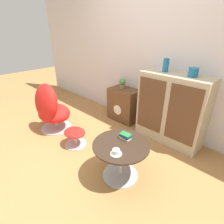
# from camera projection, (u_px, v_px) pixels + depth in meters

# --- Properties ---
(ground_plane) EXTENTS (12.00, 12.00, 0.00)m
(ground_plane) POSITION_uv_depth(u_px,v_px,m) (77.00, 163.00, 2.32)
(ground_plane) COLOR #A87542
(wall_back) EXTENTS (6.40, 0.06, 2.60)m
(wall_back) POSITION_uv_depth(u_px,v_px,m) (152.00, 50.00, 2.78)
(wall_back) COLOR silver
(wall_back) RESTS_ON ground_plane
(sideboard) EXTENTS (0.98, 0.42, 1.05)m
(sideboard) POSITION_uv_depth(u_px,v_px,m) (172.00, 109.00, 2.60)
(sideboard) COLOR tan
(sideboard) RESTS_ON ground_plane
(tv_console) EXTENTS (0.56, 0.37, 0.61)m
(tv_console) POSITION_uv_depth(u_px,v_px,m) (124.00, 105.00, 3.31)
(tv_console) COLOR brown
(tv_console) RESTS_ON ground_plane
(egg_chair) EXTENTS (0.61, 0.56, 0.85)m
(egg_chair) POSITION_uv_depth(u_px,v_px,m) (50.00, 108.00, 2.91)
(egg_chair) COLOR #B7B7BC
(egg_chair) RESTS_ON ground_plane
(ottoman) EXTENTS (0.34, 0.32, 0.27)m
(ottoman) POSITION_uv_depth(u_px,v_px,m) (75.00, 135.00, 2.60)
(ottoman) COLOR #B7B7BC
(ottoman) RESTS_ON ground_plane
(coffee_table) EXTENTS (0.64, 0.64, 0.46)m
(coffee_table) POSITION_uv_depth(u_px,v_px,m) (121.00, 155.00, 2.00)
(coffee_table) COLOR #B7B7BC
(coffee_table) RESTS_ON ground_plane
(vase_leftmost) EXTENTS (0.08, 0.08, 0.19)m
(vase_leftmost) POSITION_uv_depth(u_px,v_px,m) (166.00, 65.00, 2.45)
(vase_leftmost) COLOR #196699
(vase_leftmost) RESTS_ON sideboard
(vase_inner_left) EXTENTS (0.12, 0.12, 0.12)m
(vase_inner_left) POSITION_uv_depth(u_px,v_px,m) (193.00, 72.00, 2.22)
(vase_inner_left) COLOR #196699
(vase_inner_left) RESTS_ON sideboard
(potted_plant) EXTENTS (0.12, 0.12, 0.19)m
(potted_plant) POSITION_uv_depth(u_px,v_px,m) (122.00, 83.00, 3.17)
(potted_plant) COLOR #996B4C
(potted_plant) RESTS_ON tv_console
(teacup) EXTENTS (0.12, 0.12, 0.05)m
(teacup) POSITION_uv_depth(u_px,v_px,m) (116.00, 152.00, 1.77)
(teacup) COLOR white
(teacup) RESTS_ON coffee_table
(book_stack) EXTENTS (0.13, 0.09, 0.06)m
(book_stack) POSITION_uv_depth(u_px,v_px,m) (125.00, 136.00, 2.01)
(book_stack) COLOR beige
(book_stack) RESTS_ON coffee_table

